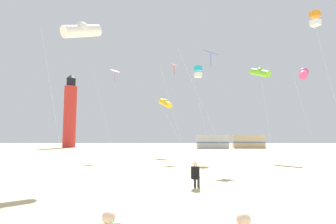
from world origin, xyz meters
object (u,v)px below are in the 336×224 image
object	(u,v)px
kite_tube_gold	(165,103)
rv_van_tan	(248,142)
kite_box_orange	(315,19)
lighthouse_distant	(70,113)
kite_diamond_blue	(210,57)
rv_van_silver	(212,142)
kite_box_cyan	(198,72)
kite_tube_white	(82,30)
kite_diamond_magenta	(114,74)
kite_diamond_scarlet	(174,69)
kite_tube_lime	(260,72)
kite_flyer_standing	(196,174)
kite_tube_rainbow	(304,73)

from	to	relation	value
kite_tube_gold	rv_van_tan	bearing A→B (deg)	55.10
kite_box_orange	lighthouse_distant	size ratio (longest dim) A/B	0.72
kite_diamond_blue	rv_van_silver	world-z (taller)	kite_diamond_blue
kite_box_cyan	rv_van_tan	size ratio (longest dim) A/B	1.44
kite_tube_gold	kite_box_cyan	size ratio (longest dim) A/B	0.75
kite_box_cyan	kite_tube_white	world-z (taller)	kite_box_cyan
kite_diamond_blue	kite_diamond_magenta	bearing A→B (deg)	140.37
kite_tube_white	kite_diamond_scarlet	size ratio (longest dim) A/B	0.90
kite_diamond_blue	kite_diamond_scarlet	size ratio (longest dim) A/B	0.90
kite_diamond_magenta	kite_tube_white	size ratio (longest dim) A/B	1.05
kite_tube_lime	kite_diamond_magenta	size ratio (longest dim) A/B	1.01
kite_box_cyan	kite_tube_lime	bearing A→B (deg)	7.67
kite_tube_white	lighthouse_distant	xyz separation A→B (m)	(-17.83, 44.67, -0.61)
rv_van_tan	kite_tube_lime	bearing A→B (deg)	-99.91
kite_diamond_blue	kite_box_orange	bearing A→B (deg)	-2.60
lighthouse_distant	rv_van_silver	size ratio (longest dim) A/B	2.57
kite_diamond_magenta	rv_van_tan	world-z (taller)	kite_diamond_magenta
kite_tube_white	kite_diamond_magenta	bearing A→B (deg)	94.04
kite_diamond_magenta	rv_van_silver	distance (m)	30.98
rv_van_silver	kite_flyer_standing	bearing A→B (deg)	-97.38
kite_diamond_scarlet	rv_van_tan	size ratio (longest dim) A/B	1.55
kite_box_cyan	kite_box_orange	size ratio (longest dim) A/B	0.78
kite_diamond_blue	kite_box_orange	size ratio (longest dim) A/B	0.76
kite_box_cyan	rv_van_silver	world-z (taller)	kite_box_cyan
kite_tube_white	kite_tube_lime	bearing A→B (deg)	40.20
kite_tube_rainbow	kite_box_cyan	xyz separation A→B (m)	(-9.09, 3.12, 0.95)
kite_flyer_standing	kite_tube_lime	xyz separation A→B (m)	(8.28, 15.42, 8.40)
kite_tube_gold	kite_diamond_blue	xyz separation A→B (m)	(3.78, -11.16, 2.20)
kite_flyer_standing	kite_tube_gold	xyz separation A→B (m)	(-1.74, 19.74, 5.75)
kite_flyer_standing	kite_box_cyan	xyz separation A→B (m)	(1.70, 14.54, 8.24)
kite_diamond_blue	kite_box_orange	distance (m)	8.69
kite_tube_gold	kite_box_cyan	bearing A→B (deg)	-56.54
kite_tube_lime	kite_diamond_blue	size ratio (longest dim) A/B	1.06
kite_diamond_scarlet	kite_tube_gold	bearing A→B (deg)	104.33
kite_tube_rainbow	rv_van_silver	distance (m)	31.90
kite_diamond_magenta	kite_diamond_blue	world-z (taller)	kite_diamond_magenta
lighthouse_distant	rv_van_tan	size ratio (longest dim) A/B	2.55
kite_box_cyan	kite_tube_white	size ratio (longest dim) A/B	1.03
kite_tube_rainbow	kite_tube_white	world-z (taller)	kite_tube_white
kite_flyer_standing	rv_van_silver	distance (m)	43.11
kite_diamond_magenta	kite_diamond_scarlet	xyz separation A→B (m)	(6.48, -0.42, 0.52)
kite_tube_lime	kite_box_orange	world-z (taller)	kite_box_orange
lighthouse_distant	kite_tube_lime	bearing A→B (deg)	-44.97
kite_diamond_blue	kite_tube_white	size ratio (longest dim) A/B	1.00
kite_tube_white	kite_box_cyan	bearing A→B (deg)	55.02
kite_box_orange	rv_van_silver	size ratio (longest dim) A/B	1.84
kite_flyer_standing	kite_tube_rainbow	distance (m)	17.32
kite_diamond_blue	rv_van_silver	bearing A→B (deg)	81.00
kite_box_orange	lighthouse_distant	xyz separation A→B (m)	(-34.35, 39.57, -3.61)
kite_tube_gold	rv_van_silver	distance (m)	24.99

